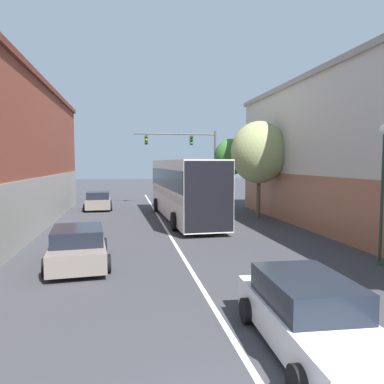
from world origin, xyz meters
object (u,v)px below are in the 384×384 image
(traffic_signal_gantry, at_px, (192,152))
(street_tree_far, at_px, (231,157))
(parked_car_left_near, at_px, (98,201))
(street_lamp, at_px, (383,176))
(hatchback_foreground, at_px, (310,317))
(street_tree_near, at_px, (259,153))
(bus, at_px, (184,186))
(parked_car_left_mid, at_px, (78,246))

(traffic_signal_gantry, distance_m, street_tree_far, 3.41)
(parked_car_left_near, bearing_deg, street_lamp, -151.88)
(parked_car_left_near, bearing_deg, hatchback_foreground, -169.56)
(hatchback_foreground, distance_m, street_tree_far, 25.72)
(street_tree_near, bearing_deg, parked_car_left_near, 148.19)
(hatchback_foreground, bearing_deg, street_lamp, -44.03)
(parked_car_left_near, height_order, traffic_signal_gantry, traffic_signal_gantry)
(street_lamp, xyz_separation_m, street_tree_near, (-0.34, 11.36, 1.10))
(hatchback_foreground, bearing_deg, bus, 1.63)
(bus, distance_m, street_tree_far, 9.76)
(bus, height_order, parked_car_left_near, bus)
(bus, xyz_separation_m, street_lamp, (5.16, -11.87, 1.05))
(hatchback_foreground, bearing_deg, street_tree_near, -14.66)
(hatchback_foreground, height_order, traffic_signal_gantry, traffic_signal_gantry)
(bus, xyz_separation_m, hatchback_foreground, (-0.15, -16.97, -1.46))
(hatchback_foreground, bearing_deg, traffic_signal_gantry, -2.79)
(street_tree_near, height_order, street_tree_far, street_tree_near)
(bus, xyz_separation_m, street_tree_far, (5.35, 7.92, 1.98))
(hatchback_foreground, height_order, street_lamp, street_lamp)
(street_tree_near, xyz_separation_m, street_tree_far, (0.53, 8.43, -0.17))
(parked_car_left_mid, relative_size, street_tree_far, 0.81)
(traffic_signal_gantry, bearing_deg, street_lamp, -81.37)
(street_lamp, height_order, street_tree_far, street_tree_far)
(hatchback_foreground, relative_size, traffic_signal_gantry, 0.64)
(street_tree_far, bearing_deg, street_tree_near, -93.62)
(hatchback_foreground, relative_size, parked_car_left_near, 1.15)
(parked_car_left_near, height_order, street_lamp, street_lamp)
(bus, xyz_separation_m, street_tree_near, (4.82, -0.51, 2.14))
(street_tree_near, bearing_deg, bus, 173.91)
(bus, relative_size, hatchback_foreground, 2.77)
(hatchback_foreground, xyz_separation_m, traffic_signal_gantry, (2.21, 25.59, 3.92))
(parked_car_left_mid, xyz_separation_m, street_tree_far, (10.67, 17.83, 3.44))
(hatchback_foreground, distance_m, traffic_signal_gantry, 25.98)
(parked_car_left_near, relative_size, street_tree_far, 0.70)
(traffic_signal_gantry, xyz_separation_m, street_tree_far, (3.30, -0.69, -0.49))
(street_lamp, bearing_deg, hatchback_foreground, -136.17)
(parked_car_left_near, height_order, parked_car_left_mid, parked_car_left_near)
(hatchback_foreground, xyz_separation_m, street_tree_near, (4.97, 16.46, 3.60))
(parked_car_left_near, bearing_deg, parked_car_left_mid, 178.34)
(parked_car_left_near, xyz_separation_m, traffic_signal_gantry, (7.81, 2.56, 3.92))
(hatchback_foreground, bearing_deg, parked_car_left_near, 15.83)
(parked_car_left_near, distance_m, street_tree_near, 12.96)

